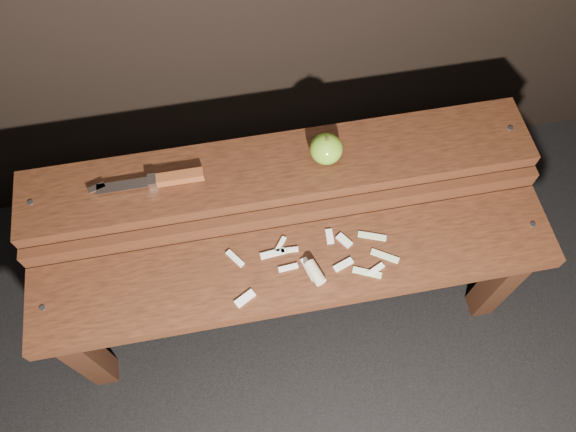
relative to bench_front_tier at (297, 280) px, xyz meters
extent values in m
plane|color=black|center=(0.00, 0.06, -0.35)|extent=(60.00, 60.00, 0.00)
cube|color=black|center=(-0.54, -0.04, -0.16)|extent=(0.06, 0.06, 0.38)
cube|color=black|center=(0.54, -0.04, -0.16)|extent=(0.06, 0.06, 0.38)
cube|color=#391B0D|center=(0.00, 0.01, 0.05)|extent=(1.20, 0.20, 0.04)
cylinder|color=slate|center=(-0.56, 0.01, 0.07)|extent=(0.01, 0.01, 0.00)
cylinder|color=slate|center=(0.56, 0.01, 0.07)|extent=(0.01, 0.01, 0.00)
cube|color=black|center=(-0.54, 0.26, -0.12)|extent=(0.06, 0.06, 0.46)
cube|color=black|center=(0.54, 0.26, -0.12)|extent=(0.06, 0.06, 0.46)
cube|color=#391B0D|center=(0.00, 0.13, 0.09)|extent=(1.20, 0.02, 0.05)
cube|color=#391B0D|center=(0.00, 0.23, 0.13)|extent=(1.20, 0.18, 0.04)
cylinder|color=slate|center=(-0.56, 0.23, 0.15)|extent=(0.01, 0.01, 0.00)
cylinder|color=slate|center=(0.56, 0.23, 0.15)|extent=(0.01, 0.01, 0.00)
ellipsoid|color=#618E1D|center=(0.11, 0.23, 0.18)|extent=(0.08, 0.08, 0.07)
cylinder|color=#382314|center=(0.11, 0.23, 0.22)|extent=(0.01, 0.01, 0.01)
cube|color=brown|center=(-0.23, 0.23, 0.16)|extent=(0.11, 0.03, 0.02)
cube|color=silver|center=(-0.29, 0.23, 0.16)|extent=(0.02, 0.03, 0.02)
cube|color=silver|center=(-0.36, 0.23, 0.16)|extent=(0.11, 0.03, 0.00)
cube|color=silver|center=(-0.41, 0.24, 0.16)|extent=(0.04, 0.03, 0.00)
cube|color=beige|center=(-0.03, 0.07, 0.07)|extent=(0.03, 0.04, 0.01)
cube|color=beige|center=(-0.13, -0.05, 0.07)|extent=(0.05, 0.04, 0.01)
cube|color=beige|center=(-0.01, 0.05, 0.07)|extent=(0.04, 0.01, 0.01)
cube|color=beige|center=(0.10, -0.01, 0.07)|extent=(0.05, 0.03, 0.01)
cube|color=beige|center=(-0.05, 0.05, 0.07)|extent=(0.06, 0.02, 0.01)
cube|color=beige|center=(0.17, -0.03, 0.07)|extent=(0.04, 0.03, 0.01)
cube|color=beige|center=(0.09, 0.07, 0.07)|extent=(0.02, 0.04, 0.01)
cube|color=beige|center=(-0.02, 0.01, 0.07)|extent=(0.05, 0.01, 0.01)
cube|color=beige|center=(0.12, 0.05, 0.07)|extent=(0.04, 0.04, 0.01)
cube|color=beige|center=(-0.13, 0.05, 0.07)|extent=(0.04, 0.05, 0.01)
cube|color=beige|center=(0.02, 0.00, 0.07)|extent=(0.03, 0.06, 0.01)
cylinder|color=#C9BB8C|center=(0.03, -0.02, 0.08)|extent=(0.04, 0.06, 0.03)
cube|color=#BCC988|center=(0.20, 0.00, 0.07)|extent=(0.06, 0.05, 0.00)
cube|color=#BCC988|center=(0.18, 0.05, 0.07)|extent=(0.07, 0.04, 0.00)
cube|color=#BCC988|center=(0.15, -0.04, 0.07)|extent=(0.07, 0.04, 0.00)
camera|label=1|loc=(-0.11, -0.47, 1.23)|focal=35.00mm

